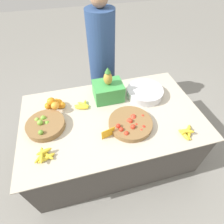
# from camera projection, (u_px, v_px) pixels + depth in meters

# --- Properties ---
(ground_plane) EXTENTS (12.00, 12.00, 0.00)m
(ground_plane) POSITION_uv_depth(u_px,v_px,m) (112.00, 149.00, 2.22)
(ground_plane) COLOR gray
(market_table) EXTENTS (1.79, 1.09, 0.64)m
(market_table) POSITION_uv_depth(u_px,v_px,m) (112.00, 134.00, 1.99)
(market_table) COLOR #4C4742
(market_table) RESTS_ON ground_plane
(lime_bowl) EXTENTS (0.35, 0.35, 0.10)m
(lime_bowl) POSITION_uv_depth(u_px,v_px,m) (45.00, 125.00, 1.63)
(lime_bowl) COLOR olive
(lime_bowl) RESTS_ON market_table
(tomato_basket) EXTENTS (0.41, 0.41, 0.09)m
(tomato_basket) POSITION_uv_depth(u_px,v_px,m) (130.00, 123.00, 1.65)
(tomato_basket) COLOR olive
(tomato_basket) RESTS_ON market_table
(orange_pile) EXTENTS (0.21, 0.19, 0.14)m
(orange_pile) POSITION_uv_depth(u_px,v_px,m) (56.00, 104.00, 1.79)
(orange_pile) COLOR orange
(orange_pile) RESTS_ON market_table
(metal_bowl) EXTENTS (0.40, 0.40, 0.09)m
(metal_bowl) POSITION_uv_depth(u_px,v_px,m) (145.00, 92.00, 1.94)
(metal_bowl) COLOR silver
(metal_bowl) RESTS_ON market_table
(price_sign) EXTENTS (0.13, 0.04, 0.10)m
(price_sign) POSITION_uv_depth(u_px,v_px,m) (108.00, 133.00, 1.54)
(price_sign) COLOR orange
(price_sign) RESTS_ON market_table
(produce_crate) EXTENTS (0.31, 0.25, 0.38)m
(produce_crate) POSITION_uv_depth(u_px,v_px,m) (108.00, 90.00, 1.86)
(produce_crate) COLOR green
(produce_crate) RESTS_ON market_table
(banana_bunch_back_center) EXTENTS (0.17, 0.15, 0.03)m
(banana_bunch_back_center) POSITION_uv_depth(u_px,v_px,m) (83.00, 106.00, 1.83)
(banana_bunch_back_center) COLOR yellow
(banana_bunch_back_center) RESTS_ON market_table
(banana_bunch_middle_left) EXTENTS (0.18, 0.15, 0.06)m
(banana_bunch_middle_left) POSITION_uv_depth(u_px,v_px,m) (44.00, 155.00, 1.42)
(banana_bunch_middle_left) COLOR yellow
(banana_bunch_middle_left) RESTS_ON market_table
(banana_bunch_middle_right) EXTENTS (0.16, 0.17, 0.06)m
(banana_bunch_middle_right) POSITION_uv_depth(u_px,v_px,m) (186.00, 132.00, 1.58)
(banana_bunch_middle_right) COLOR yellow
(banana_bunch_middle_right) RESTS_ON market_table
(vendor_person) EXTENTS (0.34, 0.34, 1.54)m
(vendor_person) POSITION_uv_depth(u_px,v_px,m) (102.00, 62.00, 2.34)
(vendor_person) COLOR navy
(vendor_person) RESTS_ON ground_plane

